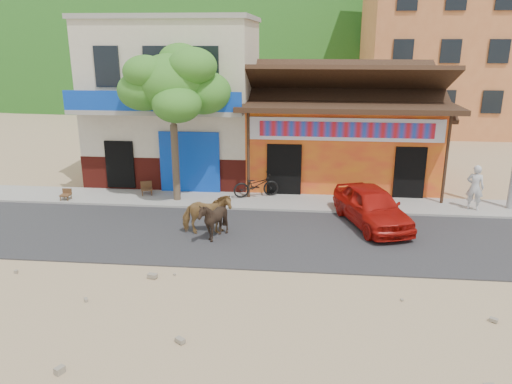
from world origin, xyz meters
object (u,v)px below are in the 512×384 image
cow_dark (213,220)px  red_car (372,206)px  scooter (256,185)px  pedestrian (475,187)px  tree (174,125)px  cow_tan (207,214)px  cafe_chair_left (65,190)px  cafe_chair_right (146,183)px

cow_dark → red_car: size_ratio=0.33×
scooter → pedestrian: size_ratio=1.09×
tree → cow_tan: size_ratio=3.70×
pedestrian → cafe_chair_left: bearing=26.4°
cow_tan → cafe_chair_left: (-6.25, 2.76, -0.20)m
red_car → cafe_chair_left: red_car is taller
cow_dark → tree: bearing=-173.4°
cow_tan → pedestrian: pedestrian is taller
tree → cow_tan: (1.85, -3.26, -2.40)m
scooter → cafe_chair_left: scooter is taller
tree → red_car: (7.39, -1.87, -2.40)m
cow_dark → red_car: 5.55m
tree → cafe_chair_left: (-4.40, -0.50, -2.60)m
cafe_chair_right → cow_dark: bearing=-70.3°
scooter → cow_tan: bearing=143.0°
cow_tan → cow_dark: (0.30, -0.48, -0.02)m
cow_dark → cafe_chair_left: size_ratio=1.65×
scooter → cafe_chair_right: cafe_chair_right is taller
tree → scooter: (3.10, 0.66, -2.51)m
cafe_chair_right → scooter: bearing=-18.2°
cow_tan → scooter: size_ratio=0.87×
tree → cow_tan: 4.45m
tree → cafe_chair_left: size_ratio=7.50×
red_car → scooter: 4.98m
cafe_chair_left → cow_tan: bearing=-23.7°
scooter → cafe_chair_left: bearing=79.5°
cafe_chair_right → red_car: bearing=-35.4°
tree → cow_tan: tree is taller
cow_tan → cow_dark: 0.56m
tree → scooter: tree is taller
cow_dark → scooter: cow_dark is taller
tree → cow_dark: tree is taller
cow_dark → cafe_chair_right: bearing=-163.3°
red_car → pedestrian: size_ratio=2.33×
red_car → tree: bearing=147.4°
cow_tan → scooter: bearing=-30.1°
tree → red_car: size_ratio=1.50×
pedestrian → cafe_chair_right: bearing=22.3°
cafe_chair_left → tree: bearing=6.6°
tree → cow_dark: 4.94m
cow_tan → cafe_chair_right: cow_tan is taller
red_car → cafe_chair_right: red_car is taller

